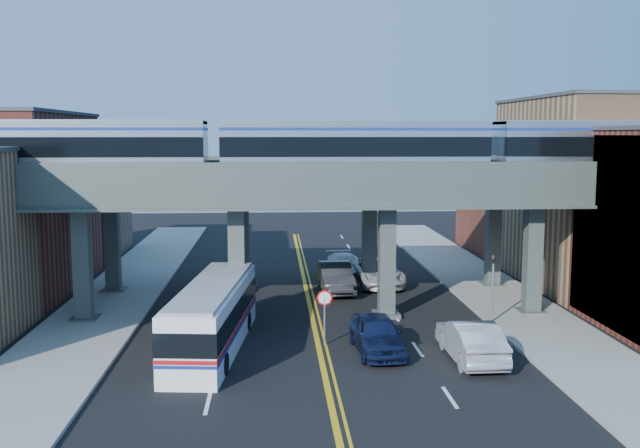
% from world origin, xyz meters
% --- Properties ---
extents(ground, '(120.00, 120.00, 0.00)m').
position_xyz_m(ground, '(0.00, 0.00, 0.00)').
color(ground, black).
rests_on(ground, ground).
extents(sidewalk_west, '(5.00, 70.00, 0.16)m').
position_xyz_m(sidewalk_west, '(-11.50, 10.00, 0.08)').
color(sidewalk_west, gray).
rests_on(sidewalk_west, ground).
extents(sidewalk_east, '(5.00, 70.00, 0.16)m').
position_xyz_m(sidewalk_east, '(11.50, 10.00, 0.08)').
color(sidewalk_east, gray).
rests_on(sidewalk_east, ground).
extents(building_west_b, '(8.00, 14.00, 11.00)m').
position_xyz_m(building_west_b, '(-18.50, 16.00, 5.50)').
color(building_west_b, brown).
rests_on(building_west_b, ground).
extents(building_west_c, '(8.00, 10.00, 8.00)m').
position_xyz_m(building_west_c, '(-18.50, 29.00, 4.00)').
color(building_west_c, '#95724D').
rests_on(building_west_c, ground).
extents(building_east_b, '(8.00, 14.00, 12.00)m').
position_xyz_m(building_east_b, '(18.50, 16.00, 6.00)').
color(building_east_b, '#95724D').
rests_on(building_east_b, ground).
extents(building_east_c, '(8.00, 10.00, 9.00)m').
position_xyz_m(building_east_c, '(18.50, 29.00, 4.50)').
color(building_east_c, brown).
rests_on(building_east_c, ground).
extents(mural_panel, '(0.10, 9.50, 9.50)m').
position_xyz_m(mural_panel, '(14.55, 4.00, 4.75)').
color(mural_panel, teal).
rests_on(mural_panel, ground).
extents(elevated_viaduct_near, '(52.00, 3.60, 7.40)m').
position_xyz_m(elevated_viaduct_near, '(0.00, 8.00, 6.47)').
color(elevated_viaduct_near, '#394240').
rests_on(elevated_viaduct_near, ground).
extents(elevated_viaduct_far, '(52.00, 3.60, 7.40)m').
position_xyz_m(elevated_viaduct_far, '(0.00, 15.00, 6.47)').
color(elevated_viaduct_far, '#394240').
rests_on(elevated_viaduct_far, ground).
extents(transit_train, '(43.05, 2.69, 3.13)m').
position_xyz_m(transit_train, '(2.21, 8.00, 9.10)').
color(transit_train, black).
rests_on(transit_train, elevated_viaduct_near).
extents(stop_sign, '(0.76, 0.09, 2.63)m').
position_xyz_m(stop_sign, '(0.30, 3.00, 1.76)').
color(stop_sign, slate).
rests_on(stop_sign, ground).
extents(traffic_signal, '(0.15, 0.18, 4.10)m').
position_xyz_m(traffic_signal, '(9.20, 6.00, 2.30)').
color(traffic_signal, slate).
rests_on(traffic_signal, ground).
extents(transit_bus, '(3.67, 11.42, 2.89)m').
position_xyz_m(transit_bus, '(-4.85, 2.75, 1.48)').
color(transit_bus, white).
rests_on(transit_bus, ground).
extents(car_lane_a, '(2.29, 5.11, 1.71)m').
position_xyz_m(car_lane_a, '(2.58, 1.69, 0.85)').
color(car_lane_a, '#0F1839').
rests_on(car_lane_a, ground).
extents(car_lane_b, '(2.15, 5.58, 1.81)m').
position_xyz_m(car_lane_b, '(1.80, 14.31, 0.91)').
color(car_lane_b, '#2B2B2D').
rests_on(car_lane_b, ground).
extents(car_lane_c, '(3.22, 6.30, 1.70)m').
position_xyz_m(car_lane_c, '(4.68, 16.06, 0.85)').
color(car_lane_c, '#BABABC').
rests_on(car_lane_c, ground).
extents(car_lane_d, '(2.70, 5.50, 1.54)m').
position_xyz_m(car_lane_d, '(2.89, 18.85, 0.77)').
color(car_lane_d, '#B1B1B6').
rests_on(car_lane_d, ground).
extents(car_parked_curb, '(1.96, 5.42, 1.78)m').
position_xyz_m(car_parked_curb, '(6.50, 0.36, 0.89)').
color(car_parked_curb, '#A7A8AC').
rests_on(car_parked_curb, ground).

